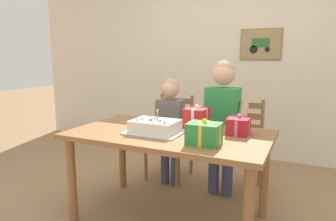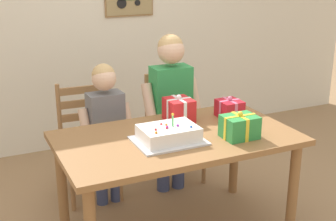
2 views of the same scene
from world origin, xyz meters
TOP-DOWN VIEW (x-y plane):
  - back_wall at (0.00, 1.95)m, footprint 6.40×0.11m
  - dining_table at (0.00, 0.00)m, footprint 1.57×0.89m
  - birthday_cake at (-0.09, -0.07)m, footprint 0.44×0.34m
  - gift_box_red_large at (0.14, 0.25)m, footprint 0.18×0.21m
  - gift_box_beside_cake at (0.51, 0.17)m, footprint 0.17×0.18m
  - gift_box_corner_small at (0.36, -0.20)m, footprint 0.23×0.18m
  - chair_left at (-0.38, 0.85)m, footprint 0.44×0.44m
  - chair_right at (0.38, 0.85)m, footprint 0.44×0.44m
  - child_older at (0.26, 0.64)m, footprint 0.48×0.27m
  - child_younger at (-0.29, 0.64)m, footprint 0.41×0.24m

SIDE VIEW (x-z plane):
  - chair_left at x=-0.38m, z-range 0.01..0.93m
  - chair_right at x=0.38m, z-range 0.01..0.93m
  - dining_table at x=0.00m, z-range 0.28..1.03m
  - child_younger at x=-0.29m, z-range 0.12..1.25m
  - birthday_cake at x=-0.09m, z-range 0.70..0.90m
  - child_older at x=0.26m, z-range 0.14..1.46m
  - gift_box_beside_cake at x=0.51m, z-range 0.73..0.90m
  - gift_box_corner_small at x=0.36m, z-range 0.73..0.92m
  - gift_box_red_large at x=0.14m, z-range 0.73..0.94m
  - back_wall at x=0.00m, z-range 0.00..2.60m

